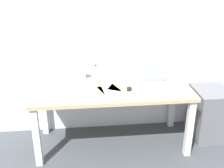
{
  "coord_description": "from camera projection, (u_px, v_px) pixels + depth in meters",
  "views": [
    {
      "loc": [
        -0.3,
        -2.83,
        2.0
      ],
      "look_at": [
        0.0,
        0.0,
        0.78
      ],
      "focal_mm": 44.69,
      "sensor_mm": 36.0,
      "label": 1
    }
  ],
  "objects": [
    {
      "name": "paper_sheet_near_back",
      "position": [
        120.0,
        86.0,
        3.17
      ],
      "size": [
        0.32,
        0.36,
        0.0
      ],
      "primitive_type": "cube",
      "rotation": [
        0.0,
        0.0,
        -0.47
      ],
      "color": "#F4E06B",
      "rests_on": "desk"
    },
    {
      "name": "computer_mouse",
      "position": [
        129.0,
        89.0,
        3.06
      ],
      "size": [
        0.08,
        0.11,
        0.03
      ],
      "primitive_type": "ellipsoid",
      "rotation": [
        0.0,
        0.0,
        -0.2
      ],
      "color": "black",
      "rests_on": "desk"
    },
    {
      "name": "paper_yellow_folder",
      "position": [
        94.0,
        93.0,
        3.0
      ],
      "size": [
        0.24,
        0.32,
        0.0
      ],
      "primitive_type": "cube",
      "rotation": [
        0.0,
        0.0,
        0.11
      ],
      "color": "#F4E06B",
      "rests_on": "desk"
    },
    {
      "name": "desk",
      "position": [
        112.0,
        96.0,
        3.15
      ],
      "size": [
        1.77,
        0.74,
        0.73
      ],
      "color": "tan",
      "rests_on": "ground"
    },
    {
      "name": "laptop_right",
      "position": [
        154.0,
        81.0,
        3.18
      ],
      "size": [
        0.32,
        0.29,
        0.22
      ],
      "color": "silver",
      "rests_on": "desk"
    },
    {
      "name": "filing_cabinet",
      "position": [
        209.0,
        113.0,
        3.43
      ],
      "size": [
        0.4,
        0.48,
        0.63
      ],
      "primitive_type": "cube",
      "color": "slate",
      "rests_on": "ground"
    },
    {
      "name": "beer_bottle",
      "position": [
        96.0,
        77.0,
        3.18
      ],
      "size": [
        0.06,
        0.06,
        0.24
      ],
      "color": "#99B7C1",
      "rests_on": "desk"
    },
    {
      "name": "paper_sheet_front_right",
      "position": [
        152.0,
        90.0,
        3.06
      ],
      "size": [
        0.26,
        0.33,
        0.0
      ],
      "primitive_type": "cube",
      "rotation": [
        0.0,
        0.0,
        -0.18
      ],
      "color": "white",
      "rests_on": "desk"
    },
    {
      "name": "paper_sheet_center",
      "position": [
        109.0,
        90.0,
        3.07
      ],
      "size": [
        0.3,
        0.35,
        0.0
      ],
      "primitive_type": "cube",
      "rotation": [
        0.0,
        0.0,
        0.34
      ],
      "color": "white",
      "rests_on": "desk"
    },
    {
      "name": "laptop_left",
      "position": [
        73.0,
        79.0,
        3.25
      ],
      "size": [
        0.32,
        0.28,
        0.2
      ],
      "color": "silver",
      "rests_on": "desk"
    },
    {
      "name": "back_wall",
      "position": [
        108.0,
        29.0,
        3.28
      ],
      "size": [
        5.2,
        0.08,
        2.6
      ],
      "primitive_type": "cube",
      "color": "white",
      "rests_on": "ground"
    },
    {
      "name": "ground_plane",
      "position": [
        112.0,
        143.0,
        3.4
      ],
      "size": [
        8.0,
        8.0,
        0.0
      ],
      "primitive_type": "plane",
      "color": "#42474C"
    }
  ]
}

